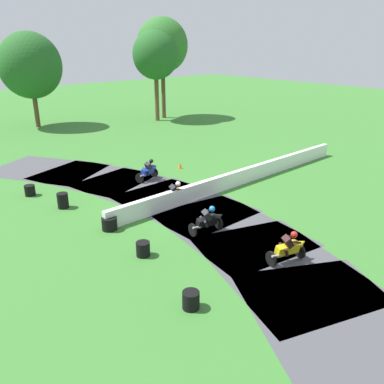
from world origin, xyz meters
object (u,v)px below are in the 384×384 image
Objects in this scene: tire_stack_near at (191,300)px; motorcycle_fourth_blue at (149,170)px; motorcycle_lead_yellow at (289,247)px; tire_stack_mid_a at (143,249)px; traffic_cone at (180,165)px; motorcycle_trailing_orange at (175,193)px; motorcycle_chase_black at (209,220)px; tire_stack_mid_b at (109,224)px; tire_stack_far at (63,201)px; tire_stack_extra_a at (30,190)px.

motorcycle_fourth_blue is at bearing 60.47° from tire_stack_near.
motorcycle_lead_yellow reaches higher than tire_stack_mid_a.
motorcycle_fourth_blue is 3.92× the size of traffic_cone.
motorcycle_trailing_orange is 2.80× the size of tire_stack_near.
motorcycle_chase_black is at bearing 40.66° from tire_stack_near.
motorcycle_chase_black reaches higher than tire_stack_mid_b.
motorcycle_fourth_blue is 2.16× the size of tire_stack_far.
tire_stack_extra_a is at bearing 170.35° from traffic_cone.
motorcycle_fourth_blue is 2.88× the size of tire_stack_mid_a.
motorcycle_lead_yellow is at bearing -70.46° from tire_stack_extra_a.
motorcycle_lead_yellow is at bearing -62.08° from tire_stack_mid_b.
motorcycle_chase_black is at bearing -106.27° from motorcycle_fourth_blue.
motorcycle_lead_yellow reaches higher than tire_stack_extra_a.
motorcycle_trailing_orange is 2.40× the size of tire_stack_mid_b.
motorcycle_lead_yellow reaches higher than tire_stack_near.
motorcycle_lead_yellow is 4.77m from tire_stack_near.
tire_stack_mid_b is (0.20, 2.98, 0.00)m from tire_stack_mid_a.
motorcycle_trailing_orange is 2.80× the size of tire_stack_mid_a.
traffic_cone is (5.18, 8.29, -0.42)m from motorcycle_chase_black.
tire_stack_mid_a is 11.75m from traffic_cone.
motorcycle_lead_yellow is 3.86× the size of traffic_cone.
tire_stack_near and tire_stack_extra_a have the same top height.
motorcycle_trailing_orange is at bearing -107.50° from motorcycle_fourth_blue.
tire_stack_far is 1.82× the size of traffic_cone.
motorcycle_fourth_blue is 2.47× the size of tire_stack_mid_b.
tire_stack_extra_a is at bearing 109.54° from motorcycle_lead_yellow.
tire_stack_mid_a is 2.98m from tire_stack_mid_b.
traffic_cone is (8.56, 8.05, -0.08)m from tire_stack_mid_a.
tire_stack_far reaches higher than tire_stack_extra_a.
tire_stack_mid_a is 0.75× the size of tire_stack_far.
motorcycle_lead_yellow is 11.78m from motorcycle_fourth_blue.
motorcycle_lead_yellow reaches higher than motorcycle_fourth_blue.
tire_stack_near is (-4.15, -3.56, -0.34)m from motorcycle_chase_black.
motorcycle_trailing_orange is at bearing 4.81° from tire_stack_mid_b.
tire_stack_near is at bearing -101.42° from tire_stack_mid_a.
tire_stack_near is 13.47m from tire_stack_extra_a.
motorcycle_fourth_blue is at bearing 53.09° from tire_stack_mid_a.
motorcycle_chase_black is 4.54m from tire_stack_mid_b.
traffic_cone is (4.24, 4.72, -0.41)m from motorcycle_trailing_orange.
tire_stack_far is (-5.93, -0.73, -0.24)m from motorcycle_fourth_blue.
motorcycle_fourth_blue reaches higher than tire_stack_mid_b.
motorcycle_trailing_orange is at bearing -131.92° from traffic_cone.
motorcycle_fourth_blue reaches higher than motorcycle_trailing_orange.
tire_stack_mid_b is at bearing 117.92° from motorcycle_lead_yellow.
tire_stack_mid_a is at bearing -126.91° from motorcycle_fourth_blue.
tire_stack_near is at bearing -139.34° from motorcycle_chase_black.
tire_stack_near is 0.75× the size of tire_stack_far.
tire_stack_mid_a is at bearing -142.45° from motorcycle_trailing_orange.
motorcycle_trailing_orange is (0.35, 7.47, -0.02)m from motorcycle_lead_yellow.
tire_stack_far reaches higher than traffic_cone.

